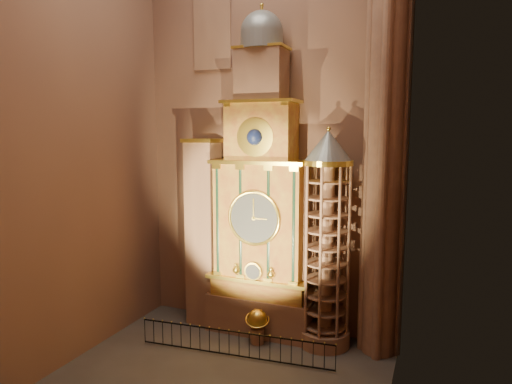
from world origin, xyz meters
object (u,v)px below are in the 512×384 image
at_px(portrait_tower, 204,231).
at_px(stair_turret, 326,242).
at_px(astronomical_clock, 261,208).
at_px(celestial_globe, 257,323).
at_px(iron_railing, 234,344).

distance_m(portrait_tower, stair_turret, 6.91).
height_order(astronomical_clock, celestial_globe, astronomical_clock).
xyz_separation_m(celestial_globe, iron_railing, (-0.47, -1.76, -0.39)).
bearing_deg(astronomical_clock, portrait_tower, 179.71).
distance_m(celestial_globe, iron_railing, 1.87).
relative_size(stair_turret, celestial_globe, 6.12).
distance_m(astronomical_clock, stair_turret, 3.78).
bearing_deg(portrait_tower, iron_railing, -44.21).
distance_m(portrait_tower, celestial_globe, 5.73).
height_order(astronomical_clock, stair_turret, astronomical_clock).
distance_m(stair_turret, iron_railing, 6.54).
xyz_separation_m(portrait_tower, celestial_globe, (3.75, -1.43, -4.09)).
bearing_deg(stair_turret, astronomical_clock, 175.70).
distance_m(stair_turret, celestial_globe, 5.38).
distance_m(portrait_tower, iron_railing, 6.40).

